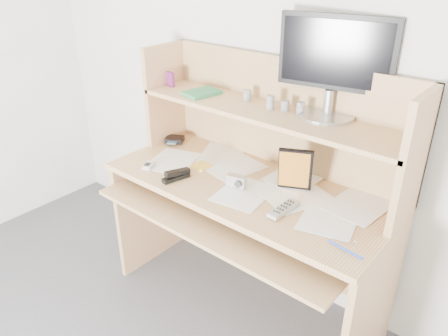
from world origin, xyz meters
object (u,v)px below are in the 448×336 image
Objects in this scene: tv_remote at (284,209)px; monitor at (334,64)px; game_case at (295,169)px; keyboard at (268,220)px; desk at (256,187)px.

tv_remote is 0.66m from monitor.
monitor is at bearing 95.41° from tv_remote.
game_case is 0.49m from monitor.
keyboard is 0.74m from monitor.
game_case is at bearing 74.38° from keyboard.
monitor is at bearing 50.19° from game_case.
monitor is (-0.02, 0.36, 0.55)m from tv_remote.
tv_remote is at bearing -15.87° from keyboard.
desk is at bearing 132.09° from keyboard.
game_case is (-0.06, 0.18, 0.10)m from tv_remote.
tv_remote is (0.09, -0.01, 0.10)m from keyboard.
monitor reaches higher than game_case.
game_case is at bearing -113.48° from monitor.
keyboard is 0.86× the size of monitor.
desk is at bearing 154.17° from game_case.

